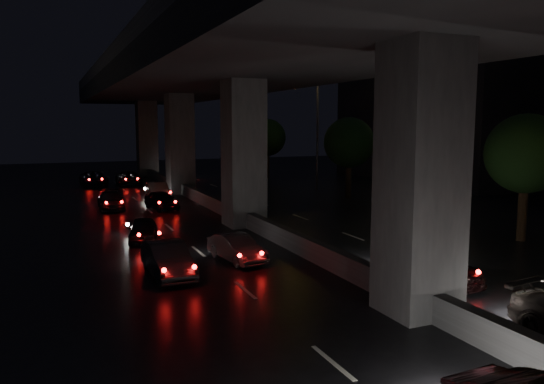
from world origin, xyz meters
TOP-DOWN VIEW (x-y plane):
  - ground at (0.00, 0.00)m, footprint 120.00×120.00m
  - viaduct at (0.00, 5.00)m, footprint 12.00×80.00m
  - median_barrier at (0.00, 5.00)m, footprint 0.45×70.00m
  - building_right_far at (27.00, 20.00)m, footprint 12.00×22.00m
  - tree_b at (11.00, -4.00)m, footprint 3.80×3.80m
  - tree_c at (11.00, 12.00)m, footprint 3.80×3.80m
  - tree_d at (11.00, 28.00)m, footprint 3.80×3.80m
  - streetlight_far at (10.97, 18.00)m, footprint 2.52×0.44m
  - car_3 at (2.57, -7.54)m, footprint 2.33×4.35m
  - car_4 at (-6.04, -3.22)m, footprint 1.41×3.84m
  - car_5 at (-2.97, -2.21)m, footprint 1.69×3.47m
  - car_6 at (-5.88, 3.14)m, footprint 1.94×3.42m
  - car_7 at (-6.19, 13.77)m, footprint 1.71×3.96m
  - car_8 at (-3.13, 12.27)m, footprint 1.99×3.76m
  - car_9 at (-2.50, 16.81)m, footprint 1.52×3.98m
  - car_10 at (-3.09, 27.45)m, footprint 2.22×4.56m
  - car_11 at (-6.10, 28.20)m, footprint 2.27×4.75m
  - car_12 at (2.79, 30.99)m, footprint 2.04×4.07m

SIDE VIEW (x-z plane):
  - ground at x=0.00m, z-range 0.00..0.00m
  - median_barrier at x=0.00m, z-range 0.00..0.85m
  - car_5 at x=-2.97m, z-range 0.00..1.10m
  - car_6 at x=-5.88m, z-range 0.00..1.10m
  - car_7 at x=-6.19m, z-range 0.00..1.14m
  - car_3 at x=2.57m, z-range 0.00..1.20m
  - car_8 at x=-3.13m, z-range 0.00..1.22m
  - car_10 at x=-3.09m, z-range 0.00..1.25m
  - car_4 at x=-6.04m, z-range 0.00..1.25m
  - car_9 at x=-2.50m, z-range 0.00..1.29m
  - car_11 at x=-6.10m, z-range 0.00..1.31m
  - car_12 at x=2.79m, z-range 0.00..1.33m
  - tree_b at x=11.00m, z-range 1.13..7.26m
  - tree_c at x=11.00m, z-range 1.13..7.26m
  - tree_d at x=11.00m, z-range 1.13..7.26m
  - streetlight_far at x=10.97m, z-range 1.16..10.16m
  - building_right_far at x=27.00m, z-range 0.00..15.00m
  - viaduct at x=0.00m, z-range 3.09..13.59m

